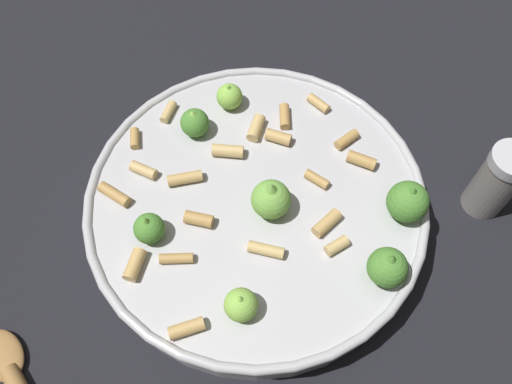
% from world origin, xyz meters
% --- Properties ---
extents(ground_plane, '(2.40, 2.40, 0.00)m').
position_xyz_m(ground_plane, '(0.00, 0.00, 0.00)').
color(ground_plane, black).
extents(cooking_pan, '(0.33, 0.33, 0.09)m').
position_xyz_m(cooking_pan, '(0.00, -0.00, 0.03)').
color(cooking_pan, '#B7B7BC').
rests_on(cooking_pan, ground).
extents(pepper_shaker, '(0.04, 0.04, 0.09)m').
position_xyz_m(pepper_shaker, '(0.24, 0.02, 0.04)').
color(pepper_shaker, gray).
rests_on(pepper_shaker, ground).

